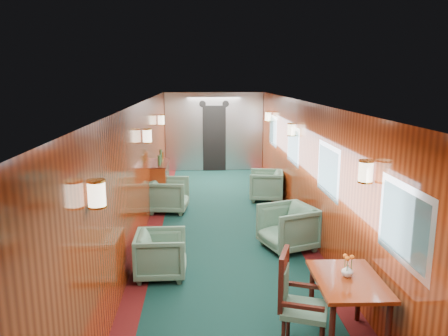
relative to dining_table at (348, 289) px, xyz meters
name	(u,v)px	position (x,y,z in m)	size (l,w,h in m)	color
room	(226,149)	(-1.10, 3.19, 1.01)	(12.00, 12.10, 2.40)	#0C2B26
bulkhead	(214,132)	(-1.10, 9.10, 0.56)	(2.98, 0.17, 2.39)	#B4B6BC
windows_right	(308,156)	(0.39, 3.44, 0.82)	(0.02, 8.60, 0.80)	silver
wall_sconces	(224,135)	(-1.10, 3.76, 1.16)	(2.97, 7.97, 0.25)	#FFEEC6
dining_table	(348,289)	(0.00, 0.00, 0.00)	(0.72, 1.01, 0.75)	maroon
side_chair	(295,297)	(-0.58, -0.07, -0.04)	(0.60, 0.62, 1.08)	#1D4436
credenza	(160,184)	(-2.44, 5.31, -0.12)	(0.35, 1.11, 1.27)	maroon
flower_vase	(347,271)	(0.00, 0.05, 0.19)	(0.13, 0.13, 0.13)	silver
armchair_left_near	(161,254)	(-2.13, 1.75, -0.30)	(0.71, 0.73, 0.66)	#1D4436
armchair_left_far	(169,195)	(-2.22, 4.88, -0.27)	(0.77, 0.79, 0.72)	#1D4436
armchair_right_near	(288,227)	(-0.10, 2.67, -0.25)	(0.80, 0.82, 0.75)	#1D4436
armchair_right_far	(266,185)	(-0.01, 5.65, -0.28)	(0.75, 0.77, 0.70)	#1D4436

